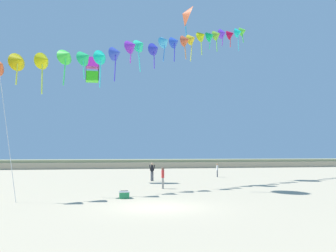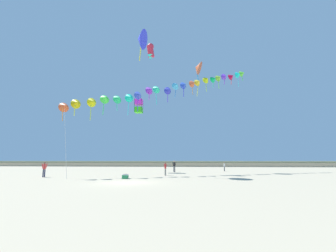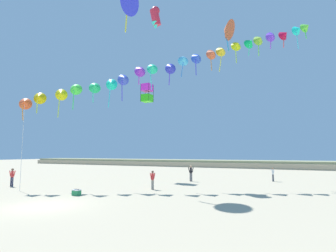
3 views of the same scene
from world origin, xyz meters
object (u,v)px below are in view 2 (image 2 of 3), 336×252
person_near_left (44,168)px  beach_cooler (125,177)px  large_kite_low_lead (141,39)px  person_near_right (224,166)px  person_far_left (165,168)px  large_kite_outer_drift (139,106)px  large_kite_high_solo (151,51)px  person_mid_center (174,165)px  large_kite_mid_trail (198,68)px

person_near_left → beach_cooler: 9.48m
person_near_left → large_kite_low_lead: bearing=27.1°
person_near_left → beach_cooler: (9.38, -1.13, -0.76)m
person_near_right → person_far_left: (-8.57, -11.59, 0.05)m
large_kite_low_lead → large_kite_outer_drift: size_ratio=2.01×
person_near_right → large_kite_low_lead: size_ratio=0.34×
large_kite_high_solo → large_kite_outer_drift: large_kite_high_solo is taller
person_mid_center → large_kite_low_lead: (-3.97, -6.97, 17.15)m
person_near_left → person_mid_center: 17.67m
person_mid_center → large_kite_low_lead: large_kite_low_lead is taller
person_near_left → large_kite_mid_trail: (17.15, 13.59, 16.47)m
person_far_left → large_kite_high_solo: (-3.09, 5.75, 18.13)m
person_near_right → beach_cooler: 20.67m
large_kite_high_solo → beach_cooler: bearing=-91.5°
large_kite_outer_drift → large_kite_low_lead: bearing=-75.6°
person_far_left → beach_cooler: 6.29m
large_kite_mid_trail → beach_cooler: size_ratio=6.67×
beach_cooler → person_near_left: bearing=173.1°
large_kite_high_solo → large_kite_outer_drift: bearing=139.5°
large_kite_outer_drift → beach_cooler: bearing=-81.5°
large_kite_mid_trail → large_kite_high_solo: 8.51m
person_mid_center → large_kite_high_solo: size_ratio=0.64×
person_near_right → beach_cooler: person_near_right is taller
person_far_left → large_kite_outer_drift: size_ratio=0.72×
person_near_right → large_kite_high_solo: large_kite_high_solo is taller
large_kite_outer_drift → person_near_right: bearing=15.9°
large_kite_outer_drift → beach_cooler: (1.93, -12.90, -10.33)m
person_mid_center → beach_cooler: bearing=-106.7°
large_kite_low_lead → beach_cooler: bearing=-88.8°
large_kite_low_lead → large_kite_outer_drift: bearing=104.4°
large_kite_mid_trail → large_kite_outer_drift: (-9.70, -1.83, -6.90)m
person_near_left → large_kite_outer_drift: (7.45, 11.77, 9.58)m
person_mid_center → large_kite_low_lead: 18.93m
person_near_right → large_kite_outer_drift: 17.37m
person_near_left → person_near_right: 26.49m
person_near_right → person_mid_center: (-8.09, -4.01, 0.15)m
person_near_left → large_kite_high_solo: large_kite_high_solo is taller
person_far_left → large_kite_high_solo: size_ratio=0.58×
large_kite_low_lead → beach_cooler: large_kite_low_lead is taller
person_far_left → beach_cooler: person_far_left is taller
person_near_left → person_mid_center: person_mid_center is taller
person_near_right → large_kite_mid_trail: large_kite_mid_trail is taller
person_near_right → large_kite_mid_trail: bearing=-153.0°
person_mid_center → beach_cooler: 13.44m
person_far_left → large_kite_mid_trail: size_ratio=0.42×
person_near_right → beach_cooler: (-11.94, -16.86, -0.66)m
person_far_left → large_kite_high_solo: 19.27m
person_far_left → large_kite_mid_trail: (4.40, 9.47, 16.52)m
large_kite_low_lead → person_near_left: bearing=-152.9°
person_far_left → large_kite_mid_trail: 19.54m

